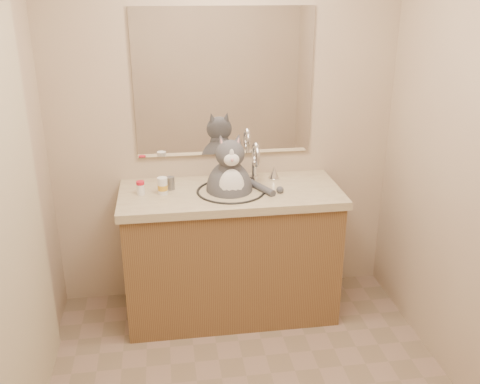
% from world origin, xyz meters
% --- Properties ---
extents(room, '(2.22, 2.52, 2.42)m').
position_xyz_m(room, '(0.00, 0.00, 1.20)').
color(room, '#8B7160').
rests_on(room, ground).
extents(vanity, '(1.34, 0.59, 1.12)m').
position_xyz_m(vanity, '(0.00, 0.96, 0.44)').
color(vanity, brown).
rests_on(vanity, ground).
extents(mirror, '(1.10, 0.02, 0.90)m').
position_xyz_m(mirror, '(0.00, 1.24, 1.45)').
color(mirror, white).
rests_on(mirror, room).
extents(shower_curtain, '(0.02, 1.30, 1.93)m').
position_xyz_m(shower_curtain, '(-1.05, 0.10, 1.03)').
color(shower_curtain, beige).
rests_on(shower_curtain, ground).
extents(cat, '(0.40, 0.32, 0.57)m').
position_xyz_m(cat, '(-0.00, 0.96, 0.87)').
color(cat, '#4A4A4F').
rests_on(cat, vanity).
extents(pill_bottle_redcap, '(0.05, 0.05, 0.08)m').
position_xyz_m(pill_bottle_redcap, '(-0.54, 0.97, 0.89)').
color(pill_bottle_redcap, white).
rests_on(pill_bottle_redcap, vanity).
extents(pill_bottle_orange, '(0.07, 0.07, 0.10)m').
position_xyz_m(pill_bottle_orange, '(-0.41, 0.96, 0.90)').
color(pill_bottle_orange, white).
rests_on(pill_bottle_orange, vanity).
extents(grey_canister, '(0.07, 0.07, 0.08)m').
position_xyz_m(grey_canister, '(-0.36, 1.03, 0.89)').
color(grey_canister, slate).
rests_on(grey_canister, vanity).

